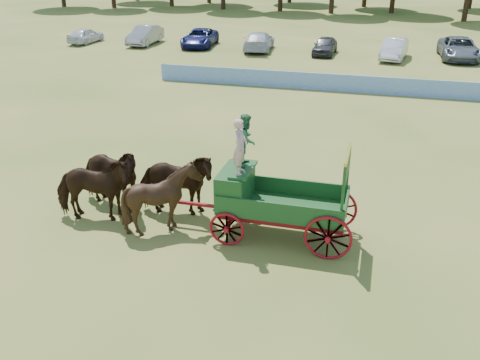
% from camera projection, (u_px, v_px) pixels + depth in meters
% --- Properties ---
extents(ground, '(160.00, 160.00, 0.00)m').
position_uv_depth(ground, '(360.00, 245.00, 16.18)').
color(ground, olive).
rests_on(ground, ground).
extents(horse_lead_left, '(2.82, 1.72, 2.22)m').
position_uv_depth(horse_lead_left, '(93.00, 189.00, 17.16)').
color(horse_lead_left, black).
rests_on(horse_lead_left, ground).
extents(horse_lead_right, '(2.79, 1.63, 2.22)m').
position_uv_depth(horse_lead_right, '(109.00, 176.00, 18.12)').
color(horse_lead_right, black).
rests_on(horse_lead_right, ground).
extents(horse_wheel_left, '(2.24, 2.05, 2.22)m').
position_uv_depth(horse_wheel_left, '(162.00, 198.00, 16.58)').
color(horse_wheel_left, black).
rests_on(horse_wheel_left, ground).
extents(horse_wheel_right, '(2.77, 1.54, 2.22)m').
position_uv_depth(horse_wheel_right, '(175.00, 184.00, 17.55)').
color(horse_wheel_right, black).
rests_on(horse_wheel_right, ground).
extents(farm_dray, '(6.00, 2.00, 3.81)m').
position_uv_depth(farm_dray, '(259.00, 184.00, 16.15)').
color(farm_dray, maroon).
rests_on(farm_dray, ground).
extents(sponsor_banner, '(26.00, 0.08, 1.05)m').
position_uv_depth(sponsor_banner, '(363.00, 84.00, 32.05)').
color(sponsor_banner, blue).
rests_on(sponsor_banner, ground).
extents(parked_cars, '(54.07, 6.83, 1.65)m').
position_uv_depth(parked_cars, '(409.00, 47.00, 41.85)').
color(parked_cars, silver).
rests_on(parked_cars, ground).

